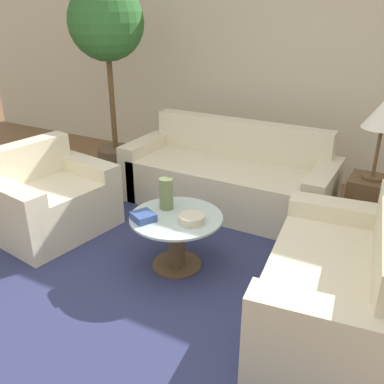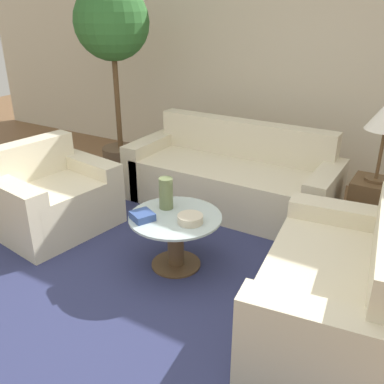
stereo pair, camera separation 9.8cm
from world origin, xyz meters
name	(u,v)px [view 1 (the left image)]	position (x,y,z in m)	size (l,w,h in m)	color
ground_plane	(130,313)	(0.00, 0.00, 0.00)	(14.00, 14.00, 0.00)	brown
wall_back	(287,64)	(0.00, 3.07, 1.30)	(10.00, 0.06, 2.60)	beige
rug	(177,265)	(-0.02, 0.65, 0.00)	(3.52, 3.35, 0.01)	navy
sofa_main	(229,178)	(-0.14, 1.90, 0.28)	(2.10, 0.83, 0.84)	beige
armchair	(50,201)	(-1.34, 0.61, 0.28)	(0.89, 1.08, 0.80)	beige
loveseat	(342,288)	(1.25, 0.58, 0.28)	(0.96, 1.53, 0.82)	beige
coffee_table	(176,234)	(-0.02, 0.65, 0.29)	(0.72, 0.72, 0.44)	brown
side_table	(367,207)	(1.20, 1.91, 0.27)	(0.36, 0.36, 0.55)	brown
table_lamp	(384,115)	(1.20, 1.91, 1.10)	(0.33, 0.33, 0.70)	brown
potted_plant	(107,40)	(-1.66, 1.97, 1.56)	(0.81, 0.81, 2.15)	brown
vase	(166,194)	(-0.16, 0.74, 0.57)	(0.11, 0.11, 0.25)	#6B7A4C
bowl	(192,219)	(0.13, 0.62, 0.47)	(0.19, 0.19, 0.06)	beige
book_stack	(143,217)	(-0.20, 0.48, 0.47)	(0.21, 0.20, 0.06)	#334C8C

